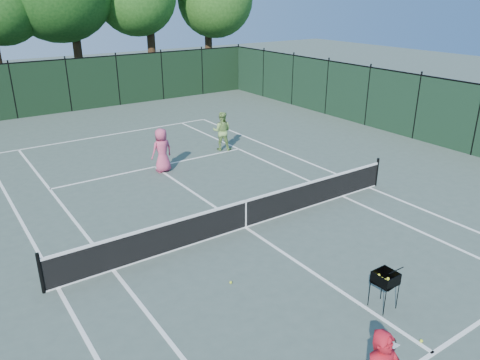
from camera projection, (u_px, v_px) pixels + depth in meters
ground at (246, 228)px, 14.04m from camera, size 90.00×90.00×0.00m
sideline_doubles_left at (58, 288)px, 11.16m from camera, size 0.10×23.77×0.01m
sideline_doubles_right at (369, 187)px, 16.92m from camera, size 0.10×23.77×0.01m
sideline_singles_left at (113, 270)px, 11.88m from camera, size 0.10×23.77×0.01m
sideline_singles_right at (343, 196)px, 16.20m from camera, size 0.10×23.77×0.01m
baseline_far at (108, 135)px, 23.14m from camera, size 10.97×0.10×0.01m
service_line_near at (433, 353)px, 9.14m from camera, size 8.23×0.10×0.01m
service_line_far at (155, 167)px, 18.94m from camera, size 8.23×0.10×0.01m
center_service_line at (246, 227)px, 14.04m from camera, size 0.10×12.80×0.01m
tennis_net at (246, 213)px, 13.87m from camera, size 11.69×0.09×1.06m
fence_far at (69, 86)px, 27.26m from camera, size 24.00×0.05×3.00m
fence_right at (477, 121)px, 19.79m from camera, size 0.05×36.00×3.00m
player_pink at (162, 150)px, 18.15m from camera, size 0.90×0.63×1.74m
player_green at (222, 131)px, 20.70m from camera, size 1.06×1.04×1.73m
ball_hopper at (386, 278)px, 10.22m from camera, size 0.52×0.52×0.90m
loose_ball_near_cart at (421, 341)px, 9.42m from camera, size 0.07×0.07×0.07m
loose_ball_midcourt at (231, 282)px, 11.32m from camera, size 0.07×0.07×0.07m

